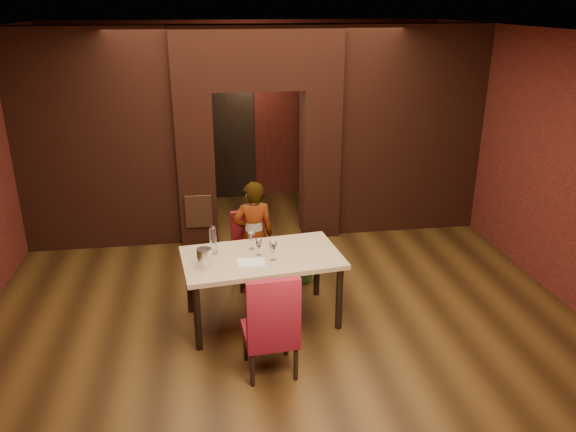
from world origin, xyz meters
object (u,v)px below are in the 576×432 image
object	(u,v)px
chair_far	(251,250)
wine_glass_a	(251,241)
wine_bucket	(204,257)
wine_glass_c	(273,251)
dining_table	(262,288)
wine_glass_b	(259,247)
water_bottle	(213,240)
potted_plant	(305,266)
person_seated	(254,235)
chair_near	(270,321)

from	to	relation	value
chair_far	wine_glass_a	distance (m)	0.83
wine_bucket	wine_glass_c	bearing A→B (deg)	1.93
dining_table	wine_glass_b	bearing A→B (deg)	144.42
wine_bucket	water_bottle	distance (m)	0.34
wine_glass_b	potted_plant	distance (m)	1.32
dining_table	wine_glass_b	distance (m)	0.51
person_seated	wine_glass_b	bearing A→B (deg)	84.89
chair_near	person_seated	size ratio (longest dim) A/B	0.79
chair_near	wine_glass_a	bearing A→B (deg)	-90.92
wine_glass_c	wine_bucket	distance (m)	0.75
chair_near	wine_glass_c	distance (m)	0.92
wine_glass_c	person_seated	bearing A→B (deg)	97.60
dining_table	wine_bucket	xyz separation A→B (m)	(-0.64, -0.17, 0.51)
wine_glass_a	wine_bucket	distance (m)	0.65
wine_glass_b	wine_bucket	bearing A→B (deg)	-163.27
wine_glass_a	wine_bucket	size ratio (longest dim) A/B	1.02
chair_near	person_seated	world-z (taller)	person_seated
water_bottle	potted_plant	size ratio (longest dim) A/B	0.76
wine_glass_a	wine_glass_b	bearing A→B (deg)	-69.50
chair_far	potted_plant	distance (m)	0.75
wine_glass_c	wine_glass_a	bearing A→B (deg)	122.28
water_bottle	wine_glass_a	bearing A→B (deg)	6.10
chair_far	chair_near	xyz separation A→B (m)	(0.01, -1.87, 0.08)
person_seated	potted_plant	xyz separation A→B (m)	(0.68, 0.05, -0.50)
chair_far	chair_near	world-z (taller)	chair_near
wine_glass_a	potted_plant	distance (m)	1.25
wine_glass_b	wine_glass_a	bearing A→B (deg)	110.50
chair_far	wine_glass_b	world-z (taller)	wine_glass_b
wine_glass_a	water_bottle	xyz separation A→B (m)	(-0.43, -0.05, 0.06)
wine_glass_c	wine_bucket	xyz separation A→B (m)	(-0.75, -0.03, -0.01)
wine_glass_a	person_seated	bearing A→B (deg)	82.84
wine_glass_a	wine_bucket	xyz separation A→B (m)	(-0.54, -0.36, -0.00)
chair_far	wine_glass_a	size ratio (longest dim) A/B	4.77
dining_table	wine_glass_c	bearing A→B (deg)	-57.42
wine_glass_a	potted_plant	xyz separation A→B (m)	(0.76, 0.70, -0.71)
person_seated	wine_glass_a	bearing A→B (deg)	78.73
water_bottle	dining_table	bearing A→B (deg)	-15.66
chair_near	wine_glass_b	size ratio (longest dim) A/B	5.90
potted_plant	wine_glass_b	bearing A→B (deg)	-128.42
dining_table	person_seated	world-z (taller)	person_seated
wine_bucket	potted_plant	size ratio (longest dim) A/B	0.45
chair_far	potted_plant	xyz separation A→B (m)	(0.71, -0.01, -0.27)
wine_glass_c	water_bottle	distance (m)	0.71
wine_glass_b	wine_glass_c	distance (m)	0.21
chair_near	wine_glass_a	size ratio (longest dim) A/B	5.55
chair_far	water_bottle	xyz separation A→B (m)	(-0.49, -0.75, 0.51)
wine_glass_b	water_bottle	size ratio (longest dim) A/B	0.58
dining_table	wine_glass_c	xyz separation A→B (m)	(0.11, -0.14, 0.52)
chair_near	wine_glass_a	xyz separation A→B (m)	(-0.07, 1.17, 0.36)
chair_near	wine_glass_b	bearing A→B (deg)	-94.18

